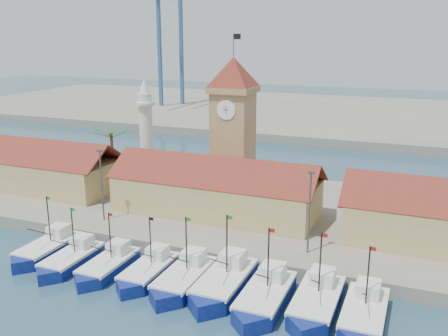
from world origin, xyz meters
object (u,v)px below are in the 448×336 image
at_px(clock_tower, 233,126).
at_px(boat_4, 183,280).
at_px(boat_0, 46,250).
at_px(minaret, 146,131).

bearing_deg(clock_tower, boat_4, -80.81).
bearing_deg(boat_0, minaret, 93.08).
distance_m(boat_0, clock_tower, 28.80).
xyz_separation_m(boat_0, minaret, (-1.33, 24.73, 8.99)).
height_order(boat_4, clock_tower, clock_tower).
xyz_separation_m(boat_4, minaret, (-18.77, 25.34, 8.96)).
bearing_deg(clock_tower, minaret, 172.39).
xyz_separation_m(clock_tower, minaret, (-15.00, 2.00, -2.23)).
bearing_deg(boat_4, boat_0, 178.02).
xyz_separation_m(boat_4, clock_tower, (-3.77, 23.33, 11.19)).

